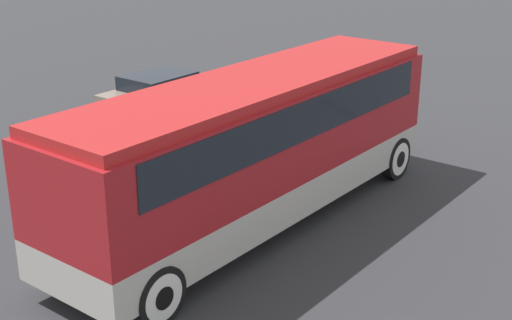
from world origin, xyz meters
The scene contains 4 objects.
ground_plane centered at (0.00, 0.00, 0.00)m, with size 120.00×120.00×0.00m, color #2D2D30.
tour_bus centered at (0.10, 0.00, 1.97)m, with size 10.28×2.61×3.28m.
parked_car_near centered at (1.91, 5.14, 0.73)m, with size 4.33×1.96×1.47m.
parked_car_mid centered at (4.67, 7.60, 0.69)m, with size 4.15×1.93×1.36m.
Camera 1 is at (-11.20, -8.78, 6.79)m, focal length 50.00 mm.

